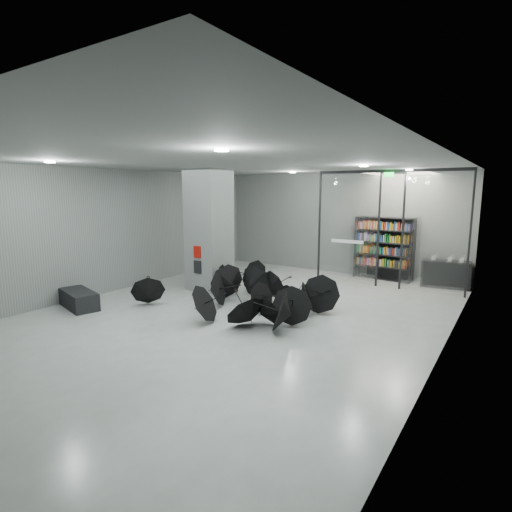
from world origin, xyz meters
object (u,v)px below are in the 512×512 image
Objects in this scene: bookshelf at (384,248)px; umbrella_cluster at (255,298)px; column at (209,230)px; shop_counter at (445,274)px; bench at (79,299)px.

umbrella_cluster is at bearing -101.56° from bookshelf.
column is 1.71× the size of bookshelf.
bench is at bearing -143.10° from shop_counter.
umbrella_cluster is (4.25, 2.69, 0.07)m from bench.
column is 3.25m from umbrella_cluster.
bench is 0.65× the size of bookshelf.
umbrella_cluster reaches higher than bench.
column reaches higher than bookshelf.
bookshelf is at bearing 168.26° from shop_counter.
bookshelf is 1.51× the size of shop_counter.
column is at bearing 156.79° from umbrella_cluster.
bookshelf reaches higher than umbrella_cluster.
bookshelf is at bearing 46.76° from column.
umbrella_cluster is (-4.10, -5.71, -0.15)m from shop_counter.
bench is 0.27× the size of umbrella_cluster.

